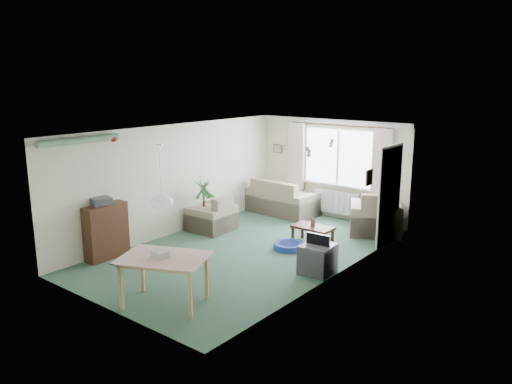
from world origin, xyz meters
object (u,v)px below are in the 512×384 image
Objects in this scene: coffee_table at (313,235)px; houseplant at (204,204)px; armchair_corner at (376,212)px; pet_bed at (289,246)px; armchair_left at (212,213)px; bookshelf at (106,231)px; tv_cube at (318,259)px; dining_table at (165,281)px; sofa at (283,196)px.

coffee_table is 2.56m from houseplant.
armchair_corner is at bearing 34.92° from houseplant.
coffee_table is at bearing 71.58° from pet_bed.
bookshelf is (-0.34, -2.53, 0.12)m from armchair_left.
armchair_corner reaches higher than tv_cube.
dining_table is (-0.24, -3.80, 0.18)m from coffee_table.
bookshelf reaches higher than dining_table.
armchair_left is at bearing -164.99° from coffee_table.
tv_cube is (0.22, -2.79, -0.22)m from armchair_corner.
tv_cube is (3.20, -0.69, -0.14)m from armchair_left.
bookshelf is 1.67× the size of pet_bed.
pet_bed is at bearing 88.27° from armchair_left.
bookshelf is 0.88× the size of houseplant.
houseplant is 1.90× the size of pet_bed.
sofa is at bearing 129.94° from tv_cube.
sofa is 1.47× the size of houseplant.
coffee_table is 4.11m from bookshelf.
bookshelf is 1.83× the size of tv_cube.
armchair_corner reaches higher than pet_bed.
pet_bed is (-0.19, -0.58, -0.13)m from coffee_table.
armchair_left is 0.26m from houseplant.
tv_cube is (2.78, -2.85, -0.18)m from sofa.
sofa is 2.33m from houseplant.
sofa is 2.10× the size of coffee_table.
dining_table is (2.04, -3.18, -0.03)m from armchair_left.
coffee_table is at bearing 86.40° from dining_table.
tv_cube is at bearing -10.23° from houseplant.
sofa reaches higher than coffee_table.
tv_cube is at bearing -33.18° from pet_bed.
pet_bed is (-0.88, -2.06, -0.42)m from armchair_corner.
coffee_table is 0.70× the size of houseplant.
houseplant is 2.31m from pet_bed.
dining_table is at bearing 110.52° from sofa.
sofa is at bearing 106.87° from dining_table.
sofa reaches higher than pet_bed.
houseplant reaches higher than armchair_left.
armchair_left is at bearing 28.95° from houseplant.
bookshelf is 3.56m from pet_bed.
sofa reaches higher than armchair_left.
tv_cube reaches higher than pet_bed.
armchair_left reaches higher than tv_cube.
tv_cube is at bearing 65.15° from dining_table.
coffee_table is 0.80× the size of bookshelf.
houseplant is 3.42m from tv_cube.
houseplant is at bearing 79.39° from sofa.
tv_cube is (0.92, -1.30, 0.07)m from coffee_table.
pet_bed is at bearing 44.07° from bookshelf.
dining_table reaches higher than pet_bed.
sofa is 2.44m from coffee_table.
armchair_corner is 0.90× the size of houseplant.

